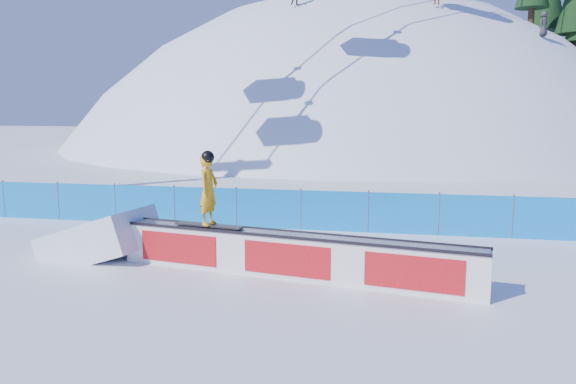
# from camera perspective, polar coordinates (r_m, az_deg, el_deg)

# --- Properties ---
(ground) EXTENTS (160.00, 160.00, 0.00)m
(ground) POSITION_cam_1_polar(r_m,az_deg,el_deg) (12.88, -6.51, -7.94)
(ground) COLOR white
(ground) RESTS_ON ground
(snow_hill) EXTENTS (64.00, 64.00, 64.00)m
(snow_hill) POSITION_cam_1_polar(r_m,az_deg,el_deg) (58.09, 6.54, -13.20)
(snow_hill) COLOR white
(snow_hill) RESTS_ON ground
(safety_fence) EXTENTS (22.05, 0.05, 1.30)m
(safety_fence) POSITION_cam_1_polar(r_m,az_deg,el_deg) (16.97, -2.03, -1.72)
(safety_fence) COLOR #077DD9
(safety_fence) RESTS_ON ground
(rail_box) EXTENTS (8.15, 2.04, 0.98)m
(rail_box) POSITION_cam_1_polar(r_m,az_deg,el_deg) (12.20, 0.29, -6.47)
(rail_box) COLOR white
(rail_box) RESTS_ON ground
(snow_ramp) EXTENTS (3.00, 2.18, 1.71)m
(snow_ramp) POSITION_cam_1_polar(r_m,az_deg,el_deg) (14.87, -18.56, -6.06)
(snow_ramp) COLOR white
(snow_ramp) RESTS_ON ground
(snowboarder) EXTENTS (1.67, 0.64, 1.72)m
(snowboarder) POSITION_cam_1_polar(r_m,az_deg,el_deg) (12.75, -8.09, 0.28)
(snowboarder) COLOR black
(snowboarder) RESTS_ON rail_box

